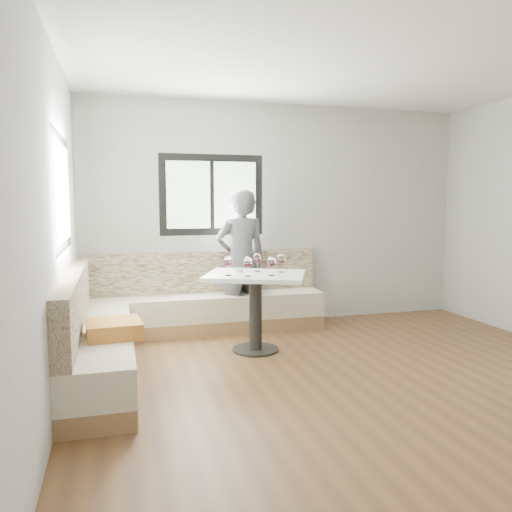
% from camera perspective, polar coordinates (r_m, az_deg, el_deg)
% --- Properties ---
extents(room, '(5.01, 5.01, 2.81)m').
position_cam_1_polar(room, '(4.23, 12.24, 3.89)').
color(room, brown).
rests_on(room, ground).
extents(banquette, '(2.90, 2.80, 0.95)m').
position_cam_1_polar(banquette, '(5.44, -10.44, -7.02)').
color(banquette, olive).
rests_on(banquette, ground).
extents(table, '(1.23, 1.12, 0.83)m').
position_cam_1_polar(table, '(5.23, -0.06, -4.26)').
color(table, black).
rests_on(table, ground).
extents(person, '(0.65, 0.44, 1.71)m').
position_cam_1_polar(person, '(6.07, -1.73, -0.50)').
color(person, '#4E4D53').
rests_on(person, ground).
extents(olive_ramekin, '(0.10, 0.10, 0.04)m').
position_cam_1_polar(olive_ramekin, '(5.33, -2.01, -1.60)').
color(olive_ramekin, white).
rests_on(olive_ramekin, table).
extents(wine_glass_a, '(0.09, 0.09, 0.20)m').
position_cam_1_polar(wine_glass_a, '(5.05, -3.18, -0.66)').
color(wine_glass_a, white).
rests_on(wine_glass_a, table).
extents(wine_glass_b, '(0.09, 0.09, 0.20)m').
position_cam_1_polar(wine_glass_b, '(4.98, -0.92, -0.74)').
color(wine_glass_b, white).
rests_on(wine_glass_b, table).
extents(wine_glass_c, '(0.09, 0.09, 0.20)m').
position_cam_1_polar(wine_glass_c, '(5.02, 1.79, -0.69)').
color(wine_glass_c, white).
rests_on(wine_glass_c, table).
extents(wine_glass_d, '(0.09, 0.09, 0.20)m').
position_cam_1_polar(wine_glass_d, '(5.33, 0.16, -0.28)').
color(wine_glass_d, white).
rests_on(wine_glass_d, table).
extents(wine_glass_e, '(0.09, 0.09, 0.20)m').
position_cam_1_polar(wine_glass_e, '(5.27, 2.91, -0.36)').
color(wine_glass_e, white).
rests_on(wine_glass_e, table).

